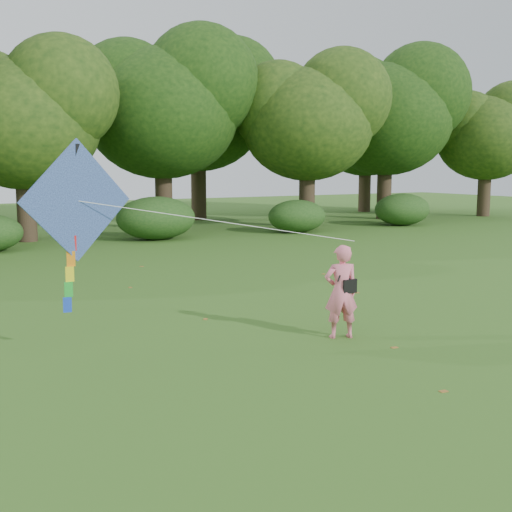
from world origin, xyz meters
TOP-DOWN VIEW (x-y plane):
  - ground at (0.00, 0.00)m, footprint 100.00×100.00m
  - man_kite_flyer at (0.12, 0.95)m, footprint 0.74×0.61m
  - crossbody_bag at (0.23, 0.92)m, footprint 0.43×0.20m
  - flying_kite at (-4.33, 2.35)m, footprint 5.70×1.76m
  - tree_line at (1.67, 22.88)m, footprint 54.70×15.30m
  - shrub_band at (-0.72, 17.60)m, footprint 39.15×3.22m
  - fallen_leaves at (-1.22, 4.95)m, footprint 9.93×15.15m

SIDE VIEW (x-z plane):
  - ground at x=0.00m, z-range 0.00..0.00m
  - fallen_leaves at x=-1.22m, z-range 0.00..0.01m
  - shrub_band at x=-0.72m, z-range -0.08..1.79m
  - man_kite_flyer at x=0.12m, z-range 0.00..1.75m
  - crossbody_bag at x=0.23m, z-range 0.64..1.34m
  - flying_kite at x=-4.33m, z-range 1.10..4.01m
  - tree_line at x=1.67m, z-range 0.86..10.35m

